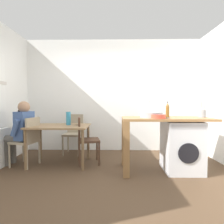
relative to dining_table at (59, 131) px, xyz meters
The scene contains 16 objects.
ground_plane 1.35m from the dining_table, 32.23° to the right, with size 5.46×5.46×0.00m, color #4C3826.
wall_back 1.66m from the dining_table, 48.11° to the left, with size 4.60×0.10×2.70m, color white.
dining_table is the anchor object (origin of this frame).
chair_person_seat 0.58m from the dining_table, 168.04° to the right, with size 0.48×0.48×0.90m.
chair_opposite 0.50m from the dining_table, ahead, with size 0.47×0.47×0.90m.
chair_spare_by_wall 0.79m from the dining_table, 82.20° to the left, with size 0.43×0.43×0.90m.
seated_person 0.71m from the dining_table, behind, with size 0.54×0.54×1.20m.
kitchen_counter 1.76m from the dining_table, 10.58° to the right, with size 1.50×0.68×0.92m.
washing_machine 2.23m from the dining_table, ahead, with size 0.60×0.61×0.86m.
sink_basin 1.73m from the dining_table, 10.90° to the right, with size 0.38×0.38×0.09m, color #9EA0A5.
tap 1.73m from the dining_table, ahead, with size 0.02×0.02×0.28m, color #B2B2B7.
bottle_tall_green 2.03m from the dining_table, ahead, with size 0.06×0.06×0.27m.
mixing_bowl 1.85m from the dining_table, 16.63° to the right, with size 0.23×0.23×0.06m.
utensil_crock 2.60m from the dining_table, ahead, with size 0.11×0.11×0.30m.
vase 0.29m from the dining_table, 33.69° to the left, with size 0.09×0.09×0.25m, color teal.
scissors 1.95m from the dining_table, 12.62° to the right, with size 0.15×0.06×0.01m.
Camera 1 is at (0.06, -2.86, 1.17)m, focal length 29.85 mm.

